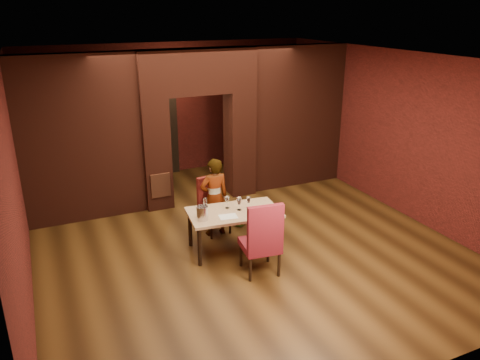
% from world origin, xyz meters
% --- Properties ---
extents(floor, '(8.00, 8.00, 0.00)m').
position_xyz_m(floor, '(0.00, 0.00, 0.00)').
color(floor, '#482C12').
rests_on(floor, ground).
extents(ceiling, '(7.00, 8.00, 0.04)m').
position_xyz_m(ceiling, '(0.00, 0.00, 3.20)').
color(ceiling, silver).
rests_on(ceiling, ground).
extents(wall_back, '(7.00, 0.04, 3.20)m').
position_xyz_m(wall_back, '(0.00, 4.00, 1.60)').
color(wall_back, maroon).
rests_on(wall_back, ground).
extents(wall_front, '(7.00, 0.04, 3.20)m').
position_xyz_m(wall_front, '(0.00, -4.00, 1.60)').
color(wall_front, maroon).
rests_on(wall_front, ground).
extents(wall_left, '(0.04, 8.00, 3.20)m').
position_xyz_m(wall_left, '(-3.50, 0.00, 1.60)').
color(wall_left, maroon).
rests_on(wall_left, ground).
extents(wall_right, '(0.04, 8.00, 3.20)m').
position_xyz_m(wall_right, '(3.50, 0.00, 1.60)').
color(wall_right, maroon).
rests_on(wall_right, ground).
extents(pillar_left, '(0.55, 0.55, 2.30)m').
position_xyz_m(pillar_left, '(-0.95, 2.00, 1.15)').
color(pillar_left, maroon).
rests_on(pillar_left, ground).
extents(pillar_right, '(0.55, 0.55, 2.30)m').
position_xyz_m(pillar_right, '(0.95, 2.00, 1.15)').
color(pillar_right, maroon).
rests_on(pillar_right, ground).
extents(lintel, '(2.45, 0.55, 0.90)m').
position_xyz_m(lintel, '(0.00, 2.00, 2.75)').
color(lintel, maroon).
rests_on(lintel, ground).
extents(wing_wall_left, '(2.28, 0.35, 3.20)m').
position_xyz_m(wing_wall_left, '(-2.36, 2.00, 1.60)').
color(wing_wall_left, maroon).
rests_on(wing_wall_left, ground).
extents(wing_wall_right, '(2.28, 0.35, 3.20)m').
position_xyz_m(wing_wall_right, '(2.36, 2.00, 1.60)').
color(wing_wall_right, maroon).
rests_on(wing_wall_right, ground).
extents(vent_panel, '(0.40, 0.03, 0.50)m').
position_xyz_m(vent_panel, '(-0.95, 1.71, 0.55)').
color(vent_panel, '#A14F2E').
rests_on(vent_panel, ground).
extents(rear_door, '(0.90, 0.08, 2.10)m').
position_xyz_m(rear_door, '(-0.40, 3.94, 1.05)').
color(rear_door, black).
rests_on(rear_door, ground).
extents(rear_door_frame, '(1.02, 0.04, 2.22)m').
position_xyz_m(rear_door_frame, '(-0.40, 3.90, 1.05)').
color(rear_door_frame, black).
rests_on(rear_door_frame, ground).
extents(dining_table, '(1.62, 1.03, 0.72)m').
position_xyz_m(dining_table, '(-0.25, -0.43, 0.36)').
color(dining_table, tan).
rests_on(dining_table, ground).
extents(chair_far, '(0.55, 0.55, 1.06)m').
position_xyz_m(chair_far, '(-0.31, 0.32, 0.53)').
color(chair_far, maroon).
rests_on(chair_far, ground).
extents(chair_near, '(0.62, 0.62, 1.23)m').
position_xyz_m(chair_near, '(-0.17, -1.26, 0.62)').
color(chair_near, maroon).
rests_on(chair_near, ground).
extents(person_seated, '(0.54, 0.36, 1.46)m').
position_xyz_m(person_seated, '(-0.34, 0.27, 0.73)').
color(person_seated, white).
rests_on(person_seated, ground).
extents(wine_glass_a, '(0.09, 0.09, 0.21)m').
position_xyz_m(wine_glass_a, '(-0.30, -0.26, 0.83)').
color(wine_glass_a, silver).
rests_on(wine_glass_a, dining_table).
extents(wine_glass_b, '(0.09, 0.09, 0.23)m').
position_xyz_m(wine_glass_b, '(-0.15, -0.42, 0.84)').
color(wine_glass_b, white).
rests_on(wine_glass_b, dining_table).
extents(wine_glass_c, '(0.08, 0.08, 0.20)m').
position_xyz_m(wine_glass_c, '(0.03, -0.40, 0.82)').
color(wine_glass_c, white).
rests_on(wine_glass_c, dining_table).
extents(tasting_sheet, '(0.33, 0.26, 0.00)m').
position_xyz_m(tasting_sheet, '(-0.43, -0.59, 0.72)').
color(tasting_sheet, silver).
rests_on(tasting_sheet, dining_table).
extents(wine_bucket, '(0.19, 0.19, 0.23)m').
position_xyz_m(wine_bucket, '(-0.85, -0.52, 0.84)').
color(wine_bucket, silver).
rests_on(wine_bucket, dining_table).
extents(water_bottle, '(0.06, 0.06, 0.26)m').
position_xyz_m(water_bottle, '(-0.70, -0.26, 0.85)').
color(water_bottle, white).
rests_on(water_bottle, dining_table).
extents(potted_plant, '(0.48, 0.45, 0.42)m').
position_xyz_m(potted_plant, '(0.23, 0.41, 0.21)').
color(potted_plant, '#366D22').
rests_on(potted_plant, ground).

